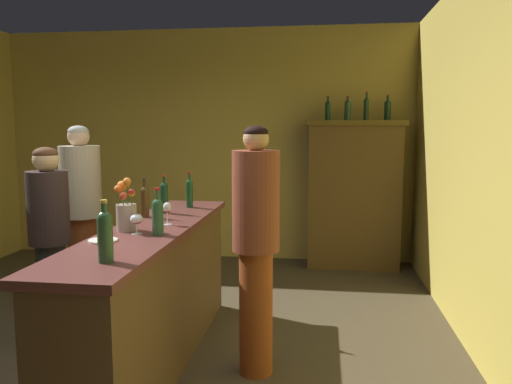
{
  "coord_description": "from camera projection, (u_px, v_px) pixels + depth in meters",
  "views": [
    {
      "loc": [
        1.54,
        -3.03,
        1.7
      ],
      "look_at": [
        1.11,
        0.2,
        1.28
      ],
      "focal_mm": 35.31,
      "sensor_mm": 36.0,
      "label": 1
    }
  ],
  "objects": [
    {
      "name": "floor",
      "position": [
        90.0,
        381.0,
        3.4
      ],
      "size": [
        8.8,
        8.8,
        0.0
      ],
      "primitive_type": "plane",
      "color": "#493E2A",
      "rests_on": "ground"
    },
    {
      "name": "bar_counter",
      "position": [
        153.0,
        296.0,
        3.58
      ],
      "size": [
        0.54,
        2.57,
        1.01
      ],
      "color": "brown",
      "rests_on": "ground"
    },
    {
      "name": "wine_bottle_merlot",
      "position": [
        189.0,
        192.0,
        4.38
      ],
      "size": [
        0.06,
        0.06,
        0.31
      ],
      "color": "#163F1F",
      "rests_on": "bar_counter"
    },
    {
      "name": "wine_bottle_chardonnay",
      "position": [
        145.0,
        200.0,
        3.9
      ],
      "size": [
        0.06,
        0.06,
        0.31
      ],
      "color": "#402C13",
      "rests_on": "bar_counter"
    },
    {
      "name": "display_bottle_left",
      "position": [
        328.0,
        110.0,
        6.01
      ],
      "size": [
        0.06,
        0.06,
        0.29
      ],
      "color": "#123520",
      "rests_on": "display_cabinet"
    },
    {
      "name": "display_bottle_midright",
      "position": [
        388.0,
        109.0,
        5.92
      ],
      "size": [
        0.08,
        0.08,
        0.29
      ],
      "color": "#17321C",
      "rests_on": "display_cabinet"
    },
    {
      "name": "display_bottle_center",
      "position": [
        366.0,
        108.0,
        5.95
      ],
      "size": [
        0.06,
        0.06,
        0.34
      ],
      "color": "#20361E",
      "rests_on": "display_cabinet"
    },
    {
      "name": "patron_in_navy",
      "position": [
        50.0,
        235.0,
        3.92
      ],
      "size": [
        0.31,
        0.31,
        1.55
      ],
      "rotation": [
        0.0,
        0.0,
        -0.52
      ],
      "color": "#292C2D",
      "rests_on": "ground"
    },
    {
      "name": "wine_bottle_riesling",
      "position": [
        164.0,
        196.0,
        4.09
      ],
      "size": [
        0.06,
        0.06,
        0.31
      ],
      "color": "#12371D",
      "rests_on": "bar_counter"
    },
    {
      "name": "wine_glass_front",
      "position": [
        136.0,
        220.0,
        3.28
      ],
      "size": [
        0.08,
        0.08,
        0.13
      ],
      "color": "white",
      "rests_on": "bar_counter"
    },
    {
      "name": "display_bottle_midleft",
      "position": [
        348.0,
        109.0,
        5.98
      ],
      "size": [
        0.08,
        0.08,
        0.29
      ],
      "color": "#2A4B2C",
      "rests_on": "display_cabinet"
    },
    {
      "name": "wine_bottle_malbec",
      "position": [
        158.0,
        215.0,
        3.24
      ],
      "size": [
        0.07,
        0.07,
        0.31
      ],
      "color": "#275332",
      "rests_on": "bar_counter"
    },
    {
      "name": "flower_arrangement",
      "position": [
        126.0,
        210.0,
        3.39
      ],
      "size": [
        0.14,
        0.14,
        0.36
      ],
      "color": "tan",
      "rests_on": "bar_counter"
    },
    {
      "name": "patron_in_grey",
      "position": [
        82.0,
        208.0,
        4.76
      ],
      "size": [
        0.37,
        0.37,
        1.72
      ],
      "rotation": [
        0.0,
        0.0,
        -1.19
      ],
      "color": "brown",
      "rests_on": "ground"
    },
    {
      "name": "display_cabinet",
      "position": [
        354.0,
        192.0,
        6.09
      ],
      "size": [
        1.17,
        0.47,
        1.78
      ],
      "color": "brown",
      "rests_on": "ground"
    },
    {
      "name": "wall_back",
      "position": [
        206.0,
        145.0,
        6.59
      ],
      "size": [
        5.42,
        0.12,
        2.95
      ],
      "primitive_type": "cube",
      "color": "gold",
      "rests_on": "ground"
    },
    {
      "name": "wine_bottle_syrah",
      "position": [
        105.0,
        234.0,
        2.59
      ],
      "size": [
        0.08,
        0.08,
        0.33
      ],
      "color": "#294D2E",
      "rests_on": "bar_counter"
    },
    {
      "name": "wine_glass_mid",
      "position": [
        167.0,
        209.0,
        3.59
      ],
      "size": [
        0.06,
        0.06,
        0.16
      ],
      "color": "white",
      "rests_on": "bar_counter"
    },
    {
      "name": "bartender",
      "position": [
        256.0,
        240.0,
        3.4
      ],
      "size": [
        0.32,
        0.32,
        1.71
      ],
      "rotation": [
        0.0,
        0.0,
        2.86
      ],
      "color": "brown",
      "rests_on": "ground"
    },
    {
      "name": "cheese_plate",
      "position": [
        103.0,
        240.0,
        3.08
      ],
      "size": [
        0.18,
        0.18,
        0.01
      ],
      "primitive_type": "cylinder",
      "color": "white",
      "rests_on": "bar_counter"
    }
  ]
}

